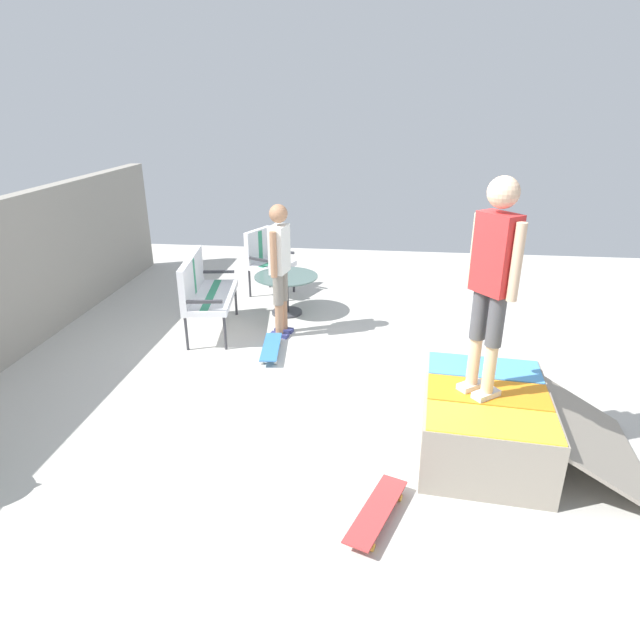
{
  "coord_description": "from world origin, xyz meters",
  "views": [
    {
      "loc": [
        -4.85,
        -0.34,
        2.87
      ],
      "look_at": [
        0.42,
        0.27,
        0.7
      ],
      "focal_mm": 30.22,
      "sensor_mm": 36.0,
      "label": 1
    }
  ],
  "objects": [
    {
      "name": "person_watching",
      "position": [
        1.57,
        0.91,
        1.0
      ],
      "size": [
        0.47,
        0.29,
        1.71
      ],
      "color": "navy",
      "rests_on": "ground_plane"
    },
    {
      "name": "patio_chair_near_house",
      "position": [
        3.15,
        1.45,
        0.61
      ],
      "size": [
        0.79,
        0.75,
        1.02
      ],
      "color": "#38383D",
      "rests_on": "ground_plane"
    },
    {
      "name": "skateboard_spare",
      "position": [
        -1.71,
        -0.39,
        0.08
      ],
      "size": [
        0.82,
        0.47,
        0.1
      ],
      "color": "#B23838",
      "rests_on": "ground_plane"
    },
    {
      "name": "patio_bench",
      "position": [
        1.56,
        1.95,
        0.62
      ],
      "size": [
        1.32,
        0.73,
        1.02
      ],
      "color": "#38383D",
      "rests_on": "ground_plane"
    },
    {
      "name": "skate_ramp",
      "position": [
        -0.74,
        -1.33,
        0.3
      ],
      "size": [
        1.54,
        1.93,
        0.59
      ],
      "color": "gray",
      "rests_on": "ground_plane"
    },
    {
      "name": "skateboard_by_bench",
      "position": [
        0.97,
        0.94,
        0.08
      ],
      "size": [
        0.82,
        0.28,
        0.1
      ],
      "color": "#3372B2",
      "rests_on": "ground_plane"
    },
    {
      "name": "ground_plane",
      "position": [
        0.0,
        0.0,
        -0.05
      ],
      "size": [
        12.0,
        12.0,
        0.1
      ],
      "primitive_type": "cube",
      "color": "beige"
    },
    {
      "name": "person_skater",
      "position": [
        -0.76,
        -1.2,
        1.64
      ],
      "size": [
        0.4,
        0.36,
        1.78
      ],
      "color": "silver",
      "rests_on": "skate_ramp"
    },
    {
      "name": "patio_table",
      "position": [
        2.32,
        0.98,
        0.4
      ],
      "size": [
        0.9,
        0.9,
        0.57
      ],
      "color": "#38383D",
      "rests_on": "ground_plane"
    }
  ]
}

